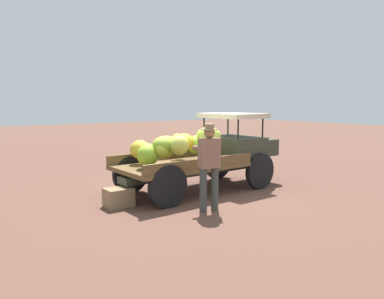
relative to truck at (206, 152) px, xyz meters
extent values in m
plane|color=brown|center=(-0.58, -0.19, -0.94)|extent=(60.00, 60.00, 0.00)
cube|color=#34382B|center=(-0.34, -0.01, -0.43)|extent=(4.01, 0.54, 0.16)
cylinder|color=black|center=(1.09, 0.83, -0.48)|extent=(0.91, 0.16, 0.90)
cylinder|color=black|center=(1.13, -0.77, -0.48)|extent=(0.91, 0.16, 0.90)
cylinder|color=black|center=(-1.71, 0.76, -0.48)|extent=(0.91, 0.16, 0.90)
cylinder|color=black|center=(-1.67, -0.84, -0.48)|extent=(0.91, 0.16, 0.90)
cube|color=brown|center=(-0.79, -0.02, -0.25)|extent=(3.04, 1.79, 0.10)
cube|color=brown|center=(-0.81, 0.78, -0.09)|extent=(3.00, 0.15, 0.22)
cube|color=brown|center=(-0.77, -0.82, -0.09)|extent=(3.00, 0.15, 0.22)
cube|color=#34382B|center=(0.91, 0.02, 0.07)|extent=(1.14, 1.55, 0.55)
cube|color=#34382B|center=(1.81, 0.04, 0.02)|extent=(0.73, 1.08, 0.44)
cylinder|color=black|center=(1.33, 0.68, 0.62)|extent=(0.04, 0.04, 0.55)
cylinder|color=black|center=(1.36, -0.61, 0.62)|extent=(0.04, 0.04, 0.55)
cylinder|color=black|center=(0.45, 0.66, 0.62)|extent=(0.04, 0.04, 0.55)
cylinder|color=black|center=(0.48, -0.63, 0.62)|extent=(0.04, 0.04, 0.55)
cube|color=beige|center=(0.91, 0.02, 0.90)|extent=(1.26, 1.55, 0.12)
ellipsoid|color=#91C12E|center=(-1.72, -0.12, 0.09)|extent=(0.77, 0.75, 0.52)
ellipsoid|color=#AFC536|center=(-1.38, -0.22, 0.22)|extent=(0.81, 0.78, 0.53)
ellipsoid|color=yellow|center=(-0.49, 0.51, 0.22)|extent=(0.71, 0.68, 0.54)
ellipsoid|color=#84C436|center=(-0.08, 0.30, 0.17)|extent=(0.68, 0.69, 0.53)
ellipsoid|color=#8FB130|center=(-1.34, -0.25, 0.31)|extent=(0.70, 0.60, 0.49)
ellipsoid|color=#A9CA46|center=(-0.21, -0.36, 0.44)|extent=(0.73, 0.73, 0.53)
ellipsoid|color=#BDCA4C|center=(-1.16, -0.52, 0.30)|extent=(0.54, 0.51, 0.44)
ellipsoid|color=yellow|center=(-0.72, -0.06, 0.31)|extent=(0.71, 0.71, 0.45)
ellipsoid|color=gold|center=(-1.59, 0.48, 0.14)|extent=(0.70, 0.71, 0.52)
cylinder|color=#3C4341|center=(-1.23, -1.46, -0.50)|extent=(0.15, 0.15, 0.88)
cylinder|color=#3C4341|center=(-0.98, -1.52, -0.50)|extent=(0.15, 0.15, 0.88)
cube|color=#8A6152|center=(-1.11, -1.49, 0.24)|extent=(0.44, 0.32, 0.59)
cylinder|color=#8A6152|center=(-1.18, -1.37, 0.33)|extent=(0.27, 0.40, 0.10)
cylinder|color=#8A6152|center=(-0.99, -1.42, 0.33)|extent=(0.37, 0.33, 0.10)
sphere|color=#A17751|center=(-1.11, -1.49, 0.64)|extent=(0.22, 0.22, 0.22)
cylinder|color=#937955|center=(-1.11, -1.49, 0.71)|extent=(0.34, 0.34, 0.02)
cylinder|color=#937955|center=(-1.11, -1.49, 0.77)|extent=(0.20, 0.20, 0.10)
cube|color=#886E4C|center=(-2.47, -0.16, -0.74)|extent=(0.55, 0.44, 0.40)
camera|label=1|loc=(-5.76, -7.22, 1.25)|focal=34.95mm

